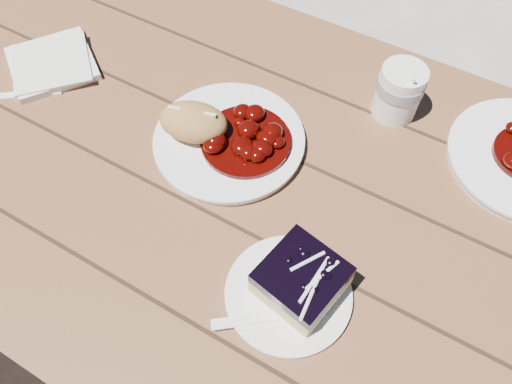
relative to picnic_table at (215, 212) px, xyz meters
The scene contains 11 objects.
ground 0.59m from the picnic_table, 90.00° to the left, with size 60.00×60.00×0.00m, color #A6A096.
picnic_table is the anchor object (origin of this frame).
main_plate 0.18m from the picnic_table, 81.23° to the left, with size 0.25×0.25×0.02m, color white.
goulash_stew 0.21m from the picnic_table, 56.54° to the left, with size 0.15×0.15×0.04m, color #3C0402, non-canonical shape.
bread_roll 0.21m from the picnic_table, 145.10° to the left, with size 0.12×0.08×0.06m, color #AC7C42.
dessert_plate 0.31m from the picnic_table, 31.76° to the right, with size 0.17×0.17×0.01m, color white.
blueberry_cake 0.33m from the picnic_table, 27.85° to the right, with size 0.12×0.12×0.06m.
fork_dessert 0.33m from the picnic_table, 43.54° to the right, with size 0.03×0.16×0.01m, color white, non-canonical shape.
coffee_cup 0.40m from the picnic_table, 49.65° to the left, with size 0.08×0.08×0.10m, color white.
napkin_stack 0.42m from the picnic_table, behind, with size 0.15×0.15×0.01m, color white.
fork_table 0.41m from the picnic_table, behind, with size 0.03×0.16×0.01m, color white, non-canonical shape.
Camera 1 is at (0.31, -0.38, 1.43)m, focal length 35.00 mm.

